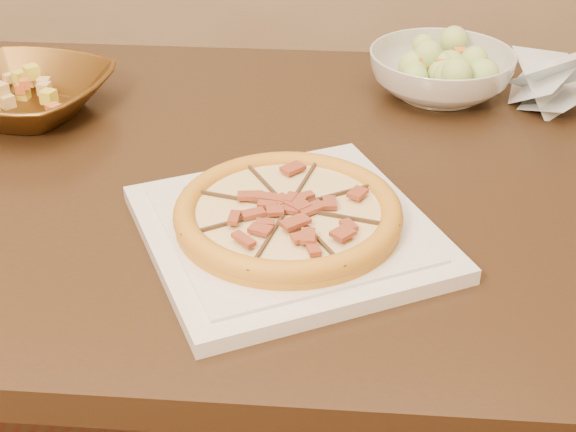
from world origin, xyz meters
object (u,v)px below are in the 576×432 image
pizza (288,213)px  bronze_bowl (24,95)px  dining_table (196,236)px  plate (288,231)px  salad_bowl (440,73)px

pizza → bronze_bowl: bronze_bowl is taller
dining_table → pizza: 0.26m
bronze_bowl → plate: bearing=-41.8°
plate → bronze_bowl: 0.49m
salad_bowl → dining_table: bearing=-149.5°
plate → pizza: 0.02m
dining_table → plate: size_ratio=3.54×
dining_table → salad_bowl: bearing=30.5°
pizza → bronze_bowl: 0.49m
dining_table → bronze_bowl: bronze_bowl is taller
dining_table → plate: (0.12, -0.18, 0.12)m
pizza → salad_bowl: bearing=58.6°
pizza → bronze_bowl: bearing=138.2°
pizza → salad_bowl: salad_bowl is taller
pizza → plate: bearing=-52.4°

